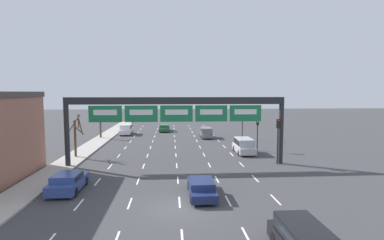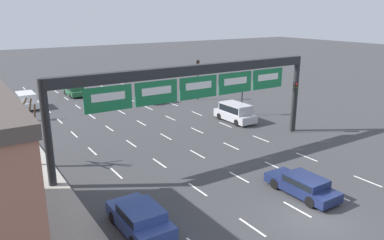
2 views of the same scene
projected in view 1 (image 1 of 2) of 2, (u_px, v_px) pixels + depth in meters
The scene contains 15 objects.
ground_plane at pixel (180, 208), 19.07m from camera, with size 220.00×220.00×0.00m, color #3D3D3F.
lane_dashes at pixel (176, 160), 32.48m from camera, with size 13.32×67.00×0.01m.
sign_gantry at pixel (176, 110), 29.64m from camera, with size 21.89×0.70×6.85m.
suv_silver at pixel (244, 145), 35.90m from camera, with size 1.97×4.60×1.82m.
suv_white at pixel (126, 129), 51.81m from camera, with size 1.94×4.39×1.76m.
suv_black at pixel (303, 240), 13.08m from camera, with size 1.84×4.25×1.67m.
car_blue at pixel (68, 181), 22.20m from camera, with size 1.99×4.31×1.39m.
car_green at pixel (164, 128), 55.95m from camera, with size 1.94×4.62×1.30m.
suv_grey at pixel (206, 132), 48.02m from camera, with size 1.79×4.16×1.65m.
car_navy at pixel (202, 187), 21.15m from camera, with size 1.81×4.58×1.23m.
traffic_light_near_gantry at pixel (243, 117), 45.76m from camera, with size 0.30×0.35×4.91m.
traffic_light_mid_block at pixel (278, 132), 30.26m from camera, with size 0.30×0.35×4.62m.
traffic_light_far_end at pixel (258, 127), 37.26m from camera, with size 0.30×0.35×4.13m.
tree_bare_closest at pixel (76, 135), 33.36m from camera, with size 1.80×1.79×4.82m.
tree_bare_second at pixel (100, 122), 47.42m from camera, with size 1.13×1.21×4.95m.
Camera 1 is at (-0.51, -18.47, 7.38)m, focal length 28.00 mm.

